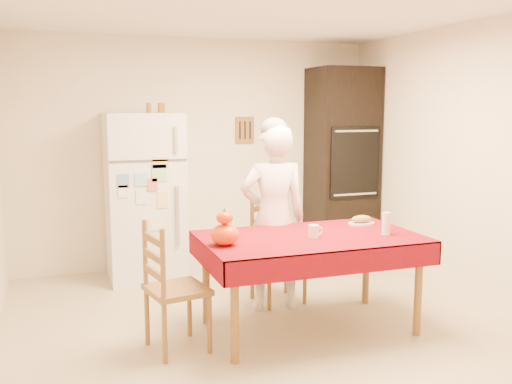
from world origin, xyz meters
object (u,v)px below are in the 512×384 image
chair_left (169,283)px  chair_far (275,245)px  bread_plate (361,224)px  dining_table (310,244)px  refrigerator (145,197)px  coffee_mug (314,231)px  pumpkin_lower (225,235)px  oven_cabinet (342,165)px  seated_woman (274,218)px  wine_glass (386,223)px

chair_left → chair_far: bearing=-65.1°
bread_plate → dining_table: bearing=-157.8°
chair_far → bread_plate: bearing=-48.6°
refrigerator → dining_table: bearing=-61.5°
chair_far → coffee_mug: (-0.01, -0.84, 0.30)m
coffee_mug → chair_far: bearing=89.3°
refrigerator → chair_far: (1.01, -1.09, -0.34)m
coffee_mug → pumpkin_lower: pumpkin_lower is taller
oven_cabinet → pumpkin_lower: size_ratio=10.49×
refrigerator → oven_cabinet: size_ratio=0.77×
oven_cabinet → chair_left: size_ratio=2.32×
chair_far → seated_woman: seated_woman is taller
chair_far → coffee_mug: bearing=-97.9°
bread_plate → chair_left: bearing=-170.6°
coffee_mug → seated_woman: bearing=97.3°
refrigerator → bread_plate: refrigerator is taller
dining_table → chair_left: (-1.13, -0.04, -0.18)m
dining_table → wine_glass: (0.58, -0.16, 0.16)m
oven_cabinet → chair_far: 1.80m
wine_glass → bread_plate: wine_glass is taller
wine_glass → bread_plate: bearing=88.5°
dining_table → chair_left: size_ratio=1.79×
pumpkin_lower → bread_plate: (1.31, 0.32, -0.07)m
seated_woman → wine_glass: bearing=139.3°
oven_cabinet → chair_far: (-1.27, -1.14, -0.59)m
chair_left → coffee_mug: size_ratio=9.50×
seated_woman → pumpkin_lower: seated_woman is taller
dining_table → coffee_mug: (-0.01, -0.07, 0.12)m
coffee_mug → bread_plate: (0.60, 0.32, -0.04)m
seated_woman → wine_glass: 0.99m
refrigerator → pumpkin_lower: size_ratio=8.10×
chair_left → wine_glass: (1.71, -0.12, 0.34)m
oven_cabinet → seated_woman: oven_cabinet is taller
refrigerator → coffee_mug: size_ratio=17.00×
refrigerator → chair_left: bearing=-93.7°
chair_left → coffee_mug: chair_left is taller
oven_cabinet → chair_left: (-2.40, -1.94, -0.59)m
refrigerator → seated_woman: (0.92, -1.29, -0.04)m
chair_left → seated_woman: bearing=-70.3°
refrigerator → bread_plate: (1.60, -1.61, -0.08)m
oven_cabinet → seated_woman: (-1.36, -1.33, -0.29)m
coffee_mug → wine_glass: wine_glass is taller
chair_left → bread_plate: 1.76m
dining_table → chair_left: bearing=-177.9°
refrigerator → wine_glass: 2.56m
refrigerator → coffee_mug: refrigerator is taller
wine_glass → coffee_mug: bearing=171.8°
wine_glass → seated_woman: bearing=132.9°
seated_woman → bread_plate: 0.75m
refrigerator → chair_far: size_ratio=1.79×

